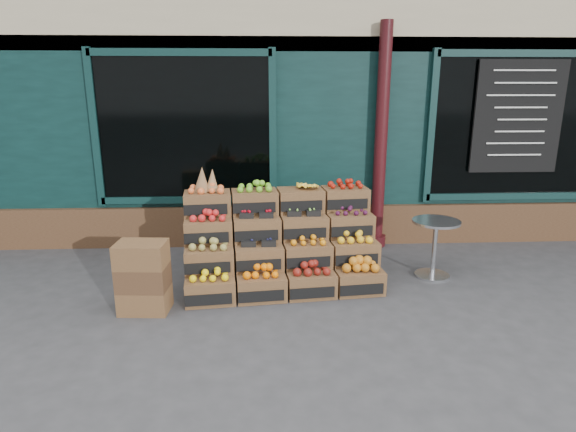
{
  "coord_description": "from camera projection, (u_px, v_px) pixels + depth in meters",
  "views": [
    {
      "loc": [
        -0.46,
        -4.8,
        2.38
      ],
      "look_at": [
        -0.2,
        0.7,
        0.85
      ],
      "focal_mm": 30.0,
      "sensor_mm": 36.0,
      "label": 1
    }
  ],
  "objects": [
    {
      "name": "crate_display",
      "position": [
        280.0,
        247.0,
        5.87
      ],
      "size": [
        2.38,
        1.34,
        1.42
      ],
      "rotation": [
        0.0,
        0.0,
        0.1
      ],
      "color": "brown",
      "rests_on": "ground"
    },
    {
      "name": "shopkeeper",
      "position": [
        172.0,
        169.0,
        7.41
      ],
      "size": [
        0.87,
        0.64,
        2.19
      ],
      "primitive_type": "imported",
      "rotation": [
        0.0,
        0.0,
        2.99
      ],
      "color": "#1D652D",
      "rests_on": "ground"
    },
    {
      "name": "ground",
      "position": [
        309.0,
        307.0,
        5.28
      ],
      "size": [
        60.0,
        60.0,
        0.0
      ],
      "primitive_type": "plane",
      "color": "#39393B",
      "rests_on": "ground"
    },
    {
      "name": "spare_crates",
      "position": [
        143.0,
        277.0,
        5.1
      ],
      "size": [
        0.54,
        0.39,
        0.77
      ],
      "rotation": [
        0.0,
        0.0,
        -0.07
      ],
      "color": "brown",
      "rests_on": "ground"
    },
    {
      "name": "bistro_table",
      "position": [
        435.0,
        242.0,
        6.0
      ],
      "size": [
        0.59,
        0.59,
        0.74
      ],
      "rotation": [
        0.0,
        0.0,
        -0.34
      ],
      "color": "silver",
      "rests_on": "ground"
    },
    {
      "name": "shop_facade",
      "position": [
        288.0,
        82.0,
        9.56
      ],
      "size": [
        12.0,
        6.24,
        4.8
      ],
      "color": "black",
      "rests_on": "ground"
    }
  ]
}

